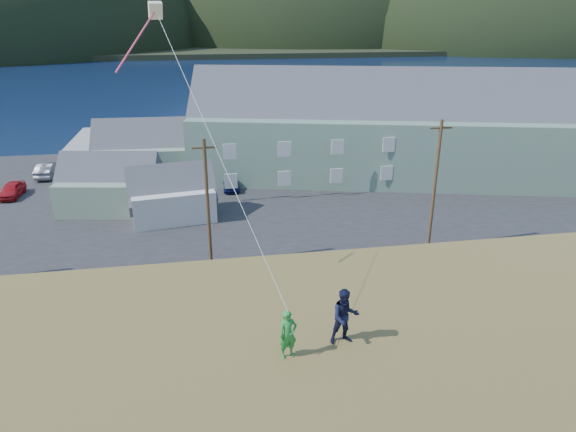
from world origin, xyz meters
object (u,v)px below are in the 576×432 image
object	(u,v)px
shed_palegreen_near	(109,185)
shed_white	(172,194)
kite_flyer_green	(288,334)
kite_flyer_navy	(345,317)
lodge	(379,128)
wharf	(173,138)
shed_palegreen_far	(149,150)

from	to	relation	value
shed_palegreen_near	shed_white	bearing A→B (deg)	-19.71
kite_flyer_green	kite_flyer_navy	bearing A→B (deg)	-1.77
lodge	kite_flyer_navy	world-z (taller)	lodge
wharf	kite_flyer_navy	size ratio (longest dim) A/B	14.48
lodge	shed_palegreen_far	size ratio (longest dim) A/B	3.53
wharf	kite_flyer_navy	distance (m)	59.50
lodge	shed_palegreen_far	xyz separation A→B (m)	(-24.06, 4.17, -2.40)
lodge	kite_flyer_green	bearing A→B (deg)	-98.46
shed_palegreen_near	shed_white	size ratio (longest dim) A/B	1.21
lodge	kite_flyer_green	size ratio (longest dim) A/B	26.96
wharf	shed_palegreen_near	distance (m)	26.35
lodge	shed_palegreen_near	distance (m)	27.45
lodge	shed_white	distance (m)	23.12
shed_palegreen_near	shed_white	world-z (taller)	shed_palegreen_near
lodge	kite_flyer_green	xyz separation A→B (m)	(-16.31, -38.53, 2.67)
wharf	kite_flyer_green	size ratio (longest dim) A/B	17.24
wharf	kite_flyer_green	world-z (taller)	kite_flyer_green
kite_flyer_navy	shed_white	bearing A→B (deg)	100.75
wharf	kite_flyer_navy	xyz separation A→B (m)	(7.82, -58.49, 7.65)
shed_palegreen_near	kite_flyer_green	size ratio (longest dim) A/B	6.26
shed_palegreen_near	kite_flyer_navy	world-z (taller)	kite_flyer_navy
shed_palegreen_near	shed_white	distance (m)	6.38
shed_palegreen_near	shed_white	xyz separation A→B (m)	(5.54, -3.17, -0.16)
lodge	shed_palegreen_near	bearing A→B (deg)	-153.77
shed_palegreen_near	shed_palegreen_far	size ratio (longest dim) A/B	0.82
shed_white	kite_flyer_navy	distance (m)	30.73
lodge	kite_flyer_navy	distance (m)	40.90
shed_palegreen_far	kite_flyer_navy	distance (m)	43.68
shed_palegreen_near	shed_palegreen_far	xyz separation A→B (m)	(2.67, 9.72, 0.51)
lodge	shed_palegreen_near	size ratio (longest dim) A/B	4.31
shed_palegreen_far	wharf	bearing A→B (deg)	86.63
lodge	kite_flyer_navy	size ratio (longest dim) A/B	22.64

